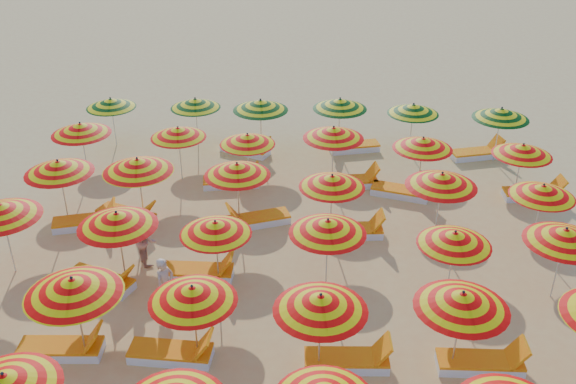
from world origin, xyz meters
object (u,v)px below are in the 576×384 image
object	(u,v)px
umbrella_22	(442,180)
beachgoer_b	(145,240)
umbrella_21	(332,181)
lounger_10	(87,221)
umbrella_27	(333,133)
lounger_17	(534,194)
umbrella_13	(117,220)
umbrella_23	(543,191)
umbrella_25	(178,132)
lounger_7	(482,363)
umbrella_31	(195,103)
umbrella_35	(501,113)
umbrella_29	(523,150)
umbrella_7	(73,287)
umbrella_14	(215,228)
umbrella_17	(565,236)
umbrella_30	(111,103)
umbrella_10	(462,301)
umbrella_9	(321,303)
umbrella_33	(340,104)
lounger_4	(63,348)
lounger_6	(349,360)
umbrella_20	(237,170)
umbrella_28	(423,143)
umbrella_34	(413,109)
lounger_18	(246,149)
lounger_11	(128,215)
umbrella_19	(138,165)
umbrella_1	(5,383)
umbrella_16	(455,238)
lounger_19	(353,147)
umbrella_26	(247,139)
umbrella_8	(192,294)
umbrella_12	(1,210)
lounger_16	(402,191)
lounger_8	(102,281)
lounger_20	(477,153)
lounger_9	(200,272)
lounger_12	(257,219)
umbrella_15	(328,227)
lounger_14	(233,181)
umbrella_18	(58,167)
lounger_13	(352,230)

from	to	relation	value
umbrella_22	beachgoer_b	distance (m)	7.68
umbrella_21	lounger_10	world-z (taller)	umbrella_21
umbrella_27	lounger_17	bearing A→B (deg)	-3.53
umbrella_13	umbrella_23	size ratio (longest dim) A/B	0.93
umbrella_25	lounger_7	size ratio (longest dim) A/B	1.06
umbrella_13	umbrella_31	xyz separation A→B (m)	(0.06, 7.92, -0.15)
umbrella_35	umbrella_29	bearing A→B (deg)	-87.28
umbrella_7	umbrella_14	size ratio (longest dim) A/B	1.40
umbrella_17	umbrella_30	world-z (taller)	umbrella_17
umbrella_10	umbrella_9	bearing A→B (deg)	-173.26
umbrella_33	lounger_4	xyz separation A→B (m)	(-5.43, -10.61, -1.54)
umbrella_23	lounger_6	bearing A→B (deg)	-133.61
umbrella_20	umbrella_28	distance (m)	5.59
umbrella_34	lounger_18	size ratio (longest dim) A/B	1.17
umbrella_28	umbrella_30	distance (m)	10.55
umbrella_17	lounger_11	size ratio (longest dim) A/B	1.04
umbrella_19	umbrella_22	size ratio (longest dim) A/B	0.96
umbrella_1	lounger_17	distance (m)	15.09
umbrella_16	umbrella_33	distance (m)	8.32
umbrella_1	lounger_19	xyz separation A→B (m)	(5.63, 13.07, -1.53)
umbrella_26	umbrella_8	bearing A→B (deg)	-89.57
umbrella_13	umbrella_12	bearing A→B (deg)	177.32
umbrella_14	umbrella_33	bearing A→B (deg)	71.27
umbrella_22	umbrella_33	xyz separation A→B (m)	(-2.72, 5.32, -0.04)
lounger_6	lounger_16	size ratio (longest dim) A/B	0.97
umbrella_12	umbrella_14	distance (m)	5.12
lounger_8	lounger_20	bearing A→B (deg)	58.31
umbrella_16	umbrella_31	world-z (taller)	umbrella_31
umbrella_22	lounger_19	bearing A→B (deg)	112.63
umbrella_22	umbrella_33	size ratio (longest dim) A/B	1.07
lounger_9	lounger_20	world-z (taller)	same
umbrella_14	umbrella_35	world-z (taller)	umbrella_35
umbrella_27	umbrella_25	bearing A→B (deg)	-178.60
lounger_12	umbrella_22	bearing A→B (deg)	154.58
umbrella_17	beachgoer_b	world-z (taller)	umbrella_17
umbrella_15	umbrella_34	world-z (taller)	umbrella_15
lounger_14	lounger_20	bearing A→B (deg)	7.87
umbrella_10	umbrella_26	size ratio (longest dim) A/B	1.12
umbrella_21	umbrella_26	world-z (taller)	umbrella_21
umbrella_18	lounger_18	xyz separation A→B (m)	(4.28, 4.96, -1.57)
umbrella_14	lounger_16	distance (m)	6.84
umbrella_35	beachgoer_b	size ratio (longest dim) A/B	1.72
umbrella_23	umbrella_30	bearing A→B (deg)	158.86
umbrella_25	lounger_17	distance (m)	10.86
umbrella_7	lounger_20	xyz separation A→B (m)	(9.61, 10.50, -1.65)
umbrella_13	umbrella_20	distance (m)	3.72
umbrella_15	lounger_11	xyz separation A→B (m)	(-5.67, 2.56, -1.52)
umbrella_10	lounger_6	world-z (taller)	umbrella_10
lounger_13	lounger_16	world-z (taller)	same
umbrella_27	lounger_12	xyz separation A→B (m)	(-1.98, -2.60, -1.57)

